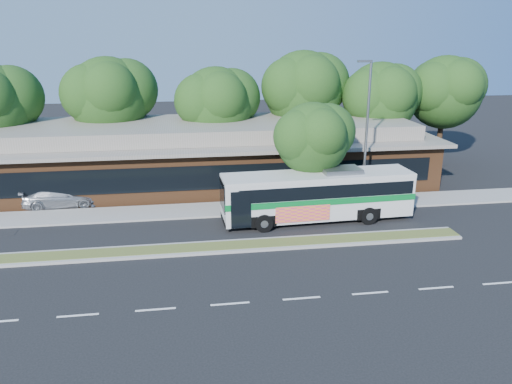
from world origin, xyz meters
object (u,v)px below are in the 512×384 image
lamp_post (366,130)px  sidewalk_tree (317,137)px  sedan (61,196)px  transit_bus (318,192)px

lamp_post → sidewalk_tree: 3.31m
sedan → transit_bus: bearing=-111.8°
transit_bus → sedan: 16.26m
sedan → sidewalk_tree: (15.76, -3.20, 4.01)m
sedan → lamp_post: bearing=-102.4°
transit_bus → sedan: transit_bus is taller
sedan → sidewalk_tree: sidewalk_tree is taller
lamp_post → sidewalk_tree: bearing=-169.6°
transit_bus → sidewalk_tree: 3.36m
sidewalk_tree → sedan: bearing=168.5°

